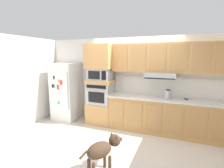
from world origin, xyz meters
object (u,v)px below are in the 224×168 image
built_in_oven (101,93)px  screwdriver (186,99)px  electric_kettle (168,94)px  microwave (100,74)px  refrigerator (66,91)px  dog (103,149)px

built_in_oven → screwdriver: (2.31, 0.05, 0.03)m
built_in_oven → electric_kettle: 1.88m
microwave → refrigerator: bearing=-176.7°
refrigerator → built_in_oven: size_ratio=2.51×
electric_kettle → dog: electric_kettle is taller
refrigerator → built_in_oven: bearing=3.3°
built_in_oven → dog: (0.99, -1.97, -0.49)m
dog → built_in_oven: bearing=57.4°
dog → microwave: bearing=57.4°
electric_kettle → built_in_oven: bearing=178.6°
dog → refrigerator: bearing=79.3°
microwave → dog: bearing=-63.3°
refrigerator → electric_kettle: 3.04m
refrigerator → electric_kettle: bearing=0.4°
refrigerator → built_in_oven: 1.17m
refrigerator → screwdriver: size_ratio=10.43×
built_in_oven → screwdriver: built_in_oven is taller
electric_kettle → dog: size_ratio=0.31×
built_in_oven → microwave: size_ratio=1.09×
dog → screwdriver: bearing=-2.5°
screwdriver → dog: 2.47m
built_in_oven → screwdriver: bearing=1.3°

